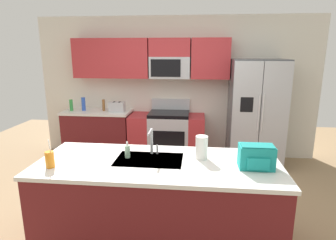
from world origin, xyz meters
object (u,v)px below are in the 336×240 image
at_px(bottle_green, 71,105).
at_px(sink_faucet, 152,139).
at_px(range_oven, 167,136).
at_px(refrigerator, 256,114).
at_px(drink_cup_orange, 50,159).
at_px(pepper_mill, 104,105).
at_px(bottle_blue, 84,104).
at_px(toaster, 117,107).
at_px(backpack, 256,156).
at_px(soap_dispenser, 127,151).
at_px(paper_towel_roll, 202,147).

relative_size(bottle_green, sink_faucet, 0.74).
height_order(range_oven, bottle_green, bottle_green).
height_order(refrigerator, drink_cup_orange, refrigerator).
relative_size(pepper_mill, bottle_blue, 0.86).
height_order(refrigerator, toaster, refrigerator).
distance_m(bottle_blue, bottle_green, 0.22).
height_order(bottle_blue, backpack, bottle_blue).
bearing_deg(backpack, drink_cup_orange, -174.38).
height_order(range_oven, refrigerator, refrigerator).
height_order(pepper_mill, bottle_blue, bottle_blue).
xyz_separation_m(range_oven, soap_dispenser, (-0.17, -2.27, 0.53)).
relative_size(range_oven, sink_faucet, 4.82).
height_order(bottle_blue, paper_towel_roll, bottle_blue).
bearing_deg(refrigerator, soap_dispenser, -127.98).
xyz_separation_m(drink_cup_orange, backpack, (1.94, 0.19, 0.04)).
bearing_deg(bottle_green, refrigerator, -0.31).
distance_m(drink_cup_orange, paper_towel_roll, 1.48).
distance_m(toaster, bottle_green, 0.87).
bearing_deg(backpack, bottle_green, 140.84).
distance_m(range_oven, soap_dispenser, 2.34).
bearing_deg(bottle_green, range_oven, 1.74).
height_order(range_oven, toaster, range_oven).
height_order(refrigerator, bottle_blue, refrigerator).
distance_m(sink_faucet, drink_cup_orange, 1.01).
bearing_deg(bottle_blue, soap_dispenser, -58.29).
bearing_deg(backpack, bottle_blue, 138.08).
relative_size(bottle_blue, backpack, 0.77).
height_order(bottle_blue, drink_cup_orange, drink_cup_orange).
height_order(bottle_green, soap_dispenser, bottle_green).
relative_size(sink_faucet, soap_dispenser, 1.66).
relative_size(range_oven, paper_towel_roll, 5.67).
relative_size(range_oven, pepper_mill, 6.45).
xyz_separation_m(bottle_green, sink_faucet, (1.85, -2.10, 0.06)).
relative_size(bottle_blue, sink_faucet, 0.87).
distance_m(toaster, soap_dispenser, 2.34).
xyz_separation_m(sink_faucet, backpack, (1.03, -0.25, -0.05)).
bearing_deg(refrigerator, backpack, -100.80).
bearing_deg(toaster, range_oven, 3.29).
relative_size(toaster, paper_towel_roll, 1.17).
bearing_deg(range_oven, backpack, -65.31).
distance_m(toaster, pepper_mill, 0.27).
bearing_deg(paper_towel_roll, toaster, 124.91).
bearing_deg(bottle_blue, range_oven, 0.37).
distance_m(range_oven, drink_cup_orange, 2.78).
relative_size(toaster, bottle_blue, 1.14).
distance_m(bottle_blue, sink_faucet, 2.70).
distance_m(sink_faucet, paper_towel_roll, 0.53).
xyz_separation_m(toaster, pepper_mill, (-0.27, 0.05, 0.02)).
distance_m(refrigerator, bottle_green, 3.33).
xyz_separation_m(toaster, sink_faucet, (0.99, -2.10, 0.08)).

